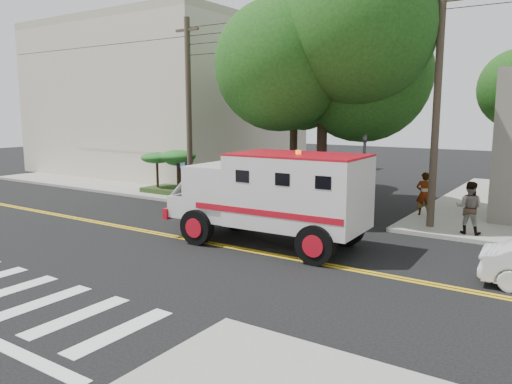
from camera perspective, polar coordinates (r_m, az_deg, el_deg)
The scene contains 13 objects.
ground at distance 17.67m, azimuth -6.59°, elevation -5.60°, with size 100.00×100.00×0.00m, color black.
sidewalk_nw at distance 36.42m, azimuth -9.09°, elevation 2.11°, with size 17.00×17.00×0.15m, color gray.
building_left at distance 38.62m, azimuth -9.96°, elevation 10.03°, with size 16.00×14.00×10.00m, color beige.
utility_pole_left at distance 25.29m, azimuth -7.69°, elevation 9.12°, with size 0.28×0.28×9.00m, color #382D23.
utility_pole_right at distance 19.79m, azimuth 19.92°, elevation 8.67°, with size 0.28×0.28×9.00m, color #382D23.
tree_main at distance 21.45m, azimuth 8.50°, elevation 16.35°, with size 6.08×5.70×9.85m.
tree_left at distance 28.38m, azimuth 4.74°, elevation 11.66°, with size 4.48×4.20×7.70m.
traffic_signal at distance 20.10m, azimuth 12.22°, elevation 2.51°, with size 0.15×0.18×3.60m.
accessibility_sign at distance 26.01m, azimuth -8.29°, elevation 2.19°, with size 0.45×0.10×2.02m.
palm_planter at distance 27.14m, azimuth -9.61°, elevation 3.04°, with size 3.52×2.63×2.36m.
armored_truck at distance 16.64m, azimuth 2.04°, elevation -0.15°, with size 7.02×3.05×3.15m.
pedestrian_a at distance 22.17m, azimuth 18.67°, elevation -0.19°, with size 0.67×0.44×1.83m, color gray.
pedestrian_b at distance 19.38m, azimuth 23.17°, elevation -1.65°, with size 0.92×0.72×1.89m, color gray.
Camera 1 is at (11.10, -12.99, 4.49)m, focal length 35.00 mm.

